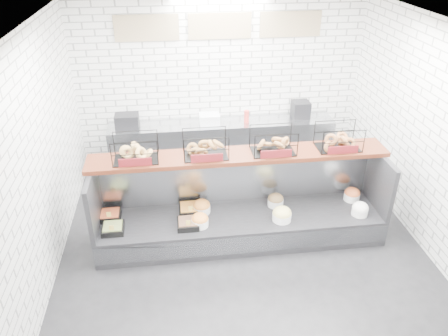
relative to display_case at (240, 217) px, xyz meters
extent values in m
plane|color=black|center=(0.00, -0.35, -0.32)|extent=(5.50, 5.50, 0.00)
cube|color=white|center=(0.00, 2.40, 1.18)|extent=(5.00, 0.02, 3.00)
cube|color=white|center=(-2.50, -0.35, 1.18)|extent=(0.02, 5.50, 3.00)
cube|color=white|center=(2.50, -0.35, 1.18)|extent=(0.02, 5.50, 3.00)
cube|color=white|center=(0.00, -0.35, 2.68)|extent=(5.00, 5.50, 0.02)
cube|color=tan|center=(-1.20, 2.37, 2.18)|extent=(1.05, 0.03, 0.42)
cube|color=tan|center=(0.00, 2.37, 2.18)|extent=(1.05, 0.03, 0.42)
cube|color=tan|center=(1.20, 2.37, 2.18)|extent=(1.05, 0.03, 0.42)
cube|color=black|center=(0.00, -0.05, -0.12)|extent=(4.00, 0.90, 0.40)
cube|color=#93969B|center=(0.00, -0.48, -0.10)|extent=(4.00, 0.03, 0.28)
cube|color=#93969B|center=(0.00, 0.36, 0.48)|extent=(4.00, 0.08, 0.80)
cube|color=black|center=(-1.97, -0.05, 0.48)|extent=(0.06, 0.90, 0.80)
cube|color=black|center=(1.97, -0.05, 0.48)|extent=(0.06, 0.90, 0.80)
cube|color=black|center=(-1.75, -0.20, 0.12)|extent=(0.29, 0.29, 0.08)
cube|color=olive|center=(-1.75, -0.20, 0.15)|extent=(0.24, 0.24, 0.04)
cube|color=#E0BC4E|center=(-1.75, -0.30, 0.21)|extent=(0.06, 0.01, 0.08)
cube|color=black|center=(-1.82, 0.11, 0.12)|extent=(0.29, 0.29, 0.08)
cube|color=#C45029|center=(-1.82, 0.11, 0.15)|extent=(0.24, 0.24, 0.04)
cube|color=#E0BC4E|center=(-1.82, 0.01, 0.21)|extent=(0.06, 0.01, 0.08)
cube|color=black|center=(-0.75, -0.22, 0.12)|extent=(0.29, 0.29, 0.08)
cube|color=brown|center=(-0.75, -0.22, 0.15)|extent=(0.25, 0.25, 0.04)
cube|color=#E0BC4E|center=(-0.75, -0.32, 0.21)|extent=(0.06, 0.01, 0.08)
cube|color=black|center=(-0.70, 0.12, 0.12)|extent=(0.32, 0.32, 0.08)
cube|color=orange|center=(-0.70, 0.12, 0.15)|extent=(0.27, 0.27, 0.04)
cube|color=#E0BC4E|center=(-0.70, 0.01, 0.21)|extent=(0.06, 0.01, 0.08)
cylinder|color=white|center=(-0.59, -0.23, 0.13)|extent=(0.23, 0.23, 0.11)
ellipsoid|color=orange|center=(-0.59, -0.23, 0.19)|extent=(0.23, 0.23, 0.16)
cylinder|color=white|center=(-0.54, 0.09, 0.13)|extent=(0.25, 0.25, 0.11)
ellipsoid|color=#C57229|center=(-0.54, 0.09, 0.19)|extent=(0.24, 0.24, 0.17)
cylinder|color=white|center=(0.54, -0.24, 0.13)|extent=(0.27, 0.27, 0.11)
ellipsoid|color=#D3C36C|center=(0.54, -0.24, 0.19)|extent=(0.26, 0.26, 0.18)
cylinder|color=white|center=(0.54, 0.12, 0.13)|extent=(0.23, 0.23, 0.11)
ellipsoid|color=brown|center=(0.54, 0.12, 0.19)|extent=(0.22, 0.22, 0.16)
cylinder|color=white|center=(1.66, -0.25, 0.13)|extent=(0.23, 0.23, 0.11)
ellipsoid|color=white|center=(1.66, -0.25, 0.19)|extent=(0.22, 0.22, 0.16)
cylinder|color=white|center=(1.69, 0.13, 0.13)|extent=(0.23, 0.23, 0.11)
ellipsoid|color=orange|center=(1.69, 0.13, 0.19)|extent=(0.23, 0.23, 0.16)
cube|color=#3B160C|center=(0.00, 0.17, 0.91)|extent=(4.10, 0.50, 0.06)
cube|color=black|center=(-1.38, 0.17, 1.11)|extent=(0.60, 0.38, 0.34)
cube|color=#5A1014|center=(-1.38, -0.03, 1.01)|extent=(0.42, 0.02, 0.11)
cube|color=black|center=(-0.46, 0.17, 1.11)|extent=(0.60, 0.38, 0.34)
cube|color=#5A1014|center=(-0.46, -0.03, 1.01)|extent=(0.42, 0.02, 0.11)
cube|color=black|center=(0.46, 0.17, 1.11)|extent=(0.60, 0.38, 0.34)
cube|color=#5A1014|center=(0.46, -0.03, 1.01)|extent=(0.42, 0.02, 0.11)
cube|color=black|center=(1.38, 0.17, 1.11)|extent=(0.60, 0.38, 0.34)
cube|color=#5A1014|center=(1.38, -0.03, 1.01)|extent=(0.42, 0.02, 0.11)
cube|color=#93969B|center=(0.00, 2.08, 0.13)|extent=(4.00, 0.60, 0.90)
cube|color=black|center=(-1.65, 2.07, 0.70)|extent=(0.40, 0.30, 0.24)
cube|color=silver|center=(-0.23, 2.04, 0.67)|extent=(0.35, 0.28, 0.18)
cylinder|color=#D43C35|center=(0.43, 2.03, 0.69)|extent=(0.09, 0.09, 0.22)
cube|color=black|center=(1.43, 2.13, 0.73)|extent=(0.30, 0.30, 0.30)
camera|label=1|loc=(-0.87, -5.01, 3.68)|focal=35.00mm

